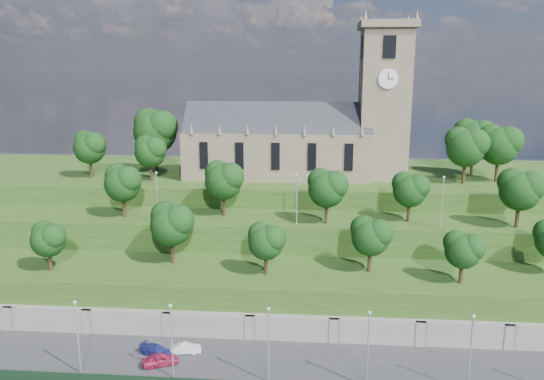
# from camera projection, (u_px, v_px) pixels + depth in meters

# --- Properties ---
(promenade) EXTENTS (160.00, 12.00, 2.00)m
(promenade) POSITION_uv_depth(u_px,v_px,m) (289.00, 372.00, 58.19)
(promenade) COLOR #2D2D30
(promenade) RESTS_ON ground
(retaining_wall) EXTENTS (160.00, 2.10, 5.00)m
(retaining_wall) POSITION_uv_depth(u_px,v_px,m) (292.00, 334.00, 63.66)
(retaining_wall) COLOR slate
(retaining_wall) RESTS_ON ground
(embankment_lower) EXTENTS (160.00, 12.00, 8.00)m
(embankment_lower) POSITION_uv_depth(u_px,v_px,m) (294.00, 301.00, 69.18)
(embankment_lower) COLOR #254316
(embankment_lower) RESTS_ON ground
(embankment_upper) EXTENTS (160.00, 10.00, 12.00)m
(embankment_upper) POSITION_uv_depth(u_px,v_px,m) (297.00, 257.00, 79.42)
(embankment_upper) COLOR #254316
(embankment_upper) RESTS_ON ground
(hilltop) EXTENTS (160.00, 32.00, 15.00)m
(hilltop) POSITION_uv_depth(u_px,v_px,m) (301.00, 211.00, 99.50)
(hilltop) COLOR #254316
(hilltop) RESTS_ON ground
(church) EXTENTS (38.60, 12.35, 27.60)m
(church) POSITION_uv_depth(u_px,v_px,m) (305.00, 134.00, 92.19)
(church) COLOR brown
(church) RESTS_ON hilltop
(trees_lower) EXTENTS (69.24, 9.01, 8.39)m
(trees_lower) POSITION_uv_depth(u_px,v_px,m) (299.00, 235.00, 67.51)
(trees_lower) COLOR black
(trees_lower) RESTS_ON embankment_lower
(trees_upper) EXTENTS (62.35, 8.56, 8.33)m
(trees_upper) POSITION_uv_depth(u_px,v_px,m) (315.00, 184.00, 75.90)
(trees_upper) COLOR black
(trees_upper) RESTS_ON embankment_upper
(trees_hilltop) EXTENTS (76.06, 15.94, 11.60)m
(trees_hilltop) POSITION_uv_depth(u_px,v_px,m) (311.00, 139.00, 91.77)
(trees_hilltop) COLOR black
(trees_hilltop) RESTS_ON hilltop
(lamp_posts_promenade) EXTENTS (60.36, 0.36, 8.31)m
(lamp_posts_promenade) POSITION_uv_depth(u_px,v_px,m) (268.00, 340.00, 53.65)
(lamp_posts_promenade) COLOR #B2B2B7
(lamp_posts_promenade) RESTS_ON promenade
(lamp_posts_upper) EXTENTS (40.36, 0.36, 7.35)m
(lamp_posts_upper) POSITION_uv_depth(u_px,v_px,m) (297.00, 195.00, 74.22)
(lamp_posts_upper) COLOR #B2B2B7
(lamp_posts_upper) RESTS_ON embankment_upper
(car_left) EXTENTS (4.21, 2.99, 1.33)m
(car_left) POSITION_uv_depth(u_px,v_px,m) (160.00, 359.00, 57.67)
(car_left) COLOR #A21B40
(car_left) RESTS_ON promenade
(car_middle) EXTENTS (3.61, 1.77, 1.14)m
(car_middle) POSITION_uv_depth(u_px,v_px,m) (186.00, 348.00, 60.18)
(car_middle) COLOR silver
(car_middle) RESTS_ON promenade
(car_right) EXTENTS (4.20, 2.88, 1.13)m
(car_right) POSITION_uv_depth(u_px,v_px,m) (156.00, 350.00, 59.77)
(car_right) COLOR navy
(car_right) RESTS_ON promenade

